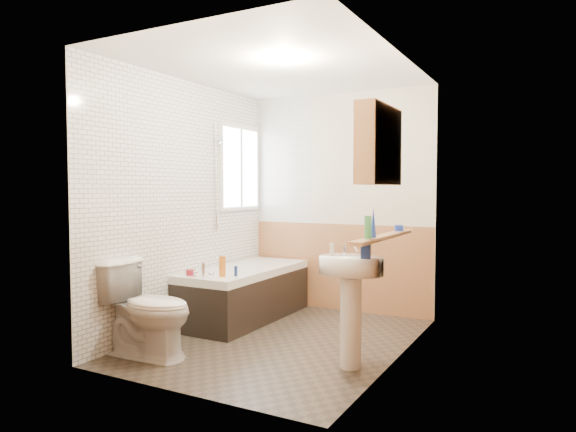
{
  "coord_description": "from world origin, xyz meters",
  "views": [
    {
      "loc": [
        2.29,
        -4.1,
        1.4
      ],
      "look_at": [
        0.0,
        0.15,
        1.15
      ],
      "focal_mm": 32.0,
      "sensor_mm": 36.0,
      "label": 1
    }
  ],
  "objects_px": {
    "sink": "(351,289)",
    "medicine_cabinet": "(379,145)",
    "bathtub": "(245,292)",
    "toilet": "(147,309)",
    "pine_shelf": "(384,237)"
  },
  "relations": [
    {
      "from": "bathtub",
      "to": "medicine_cabinet",
      "type": "relative_size",
      "value": 2.44
    },
    {
      "from": "bathtub",
      "to": "pine_shelf",
      "type": "xyz_separation_m",
      "value": [
        1.77,
        -0.69,
        0.74
      ]
    },
    {
      "from": "medicine_cabinet",
      "to": "toilet",
      "type": "bearing_deg",
      "value": -159.07
    },
    {
      "from": "bathtub",
      "to": "sink",
      "type": "relative_size",
      "value": 1.66
    },
    {
      "from": "toilet",
      "to": "medicine_cabinet",
      "type": "relative_size",
      "value": 1.21
    },
    {
      "from": "sink",
      "to": "medicine_cabinet",
      "type": "bearing_deg",
      "value": 47.57
    },
    {
      "from": "pine_shelf",
      "to": "medicine_cabinet",
      "type": "xyz_separation_m",
      "value": [
        -0.03,
        -0.08,
        0.71
      ]
    },
    {
      "from": "sink",
      "to": "medicine_cabinet",
      "type": "height_order",
      "value": "medicine_cabinet"
    },
    {
      "from": "toilet",
      "to": "pine_shelf",
      "type": "xyz_separation_m",
      "value": [
        1.8,
        0.76,
        0.63
      ]
    },
    {
      "from": "sink",
      "to": "medicine_cabinet",
      "type": "distance_m",
      "value": 1.13
    },
    {
      "from": "sink",
      "to": "pine_shelf",
      "type": "relative_size",
      "value": 0.76
    },
    {
      "from": "bathtub",
      "to": "sink",
      "type": "bearing_deg",
      "value": -29.65
    },
    {
      "from": "toilet",
      "to": "sink",
      "type": "xyz_separation_m",
      "value": [
        1.6,
        0.55,
        0.23
      ]
    },
    {
      "from": "pine_shelf",
      "to": "sink",
      "type": "bearing_deg",
      "value": -134.75
    },
    {
      "from": "medicine_cabinet",
      "to": "sink",
      "type": "bearing_deg",
      "value": -144.12
    }
  ]
}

